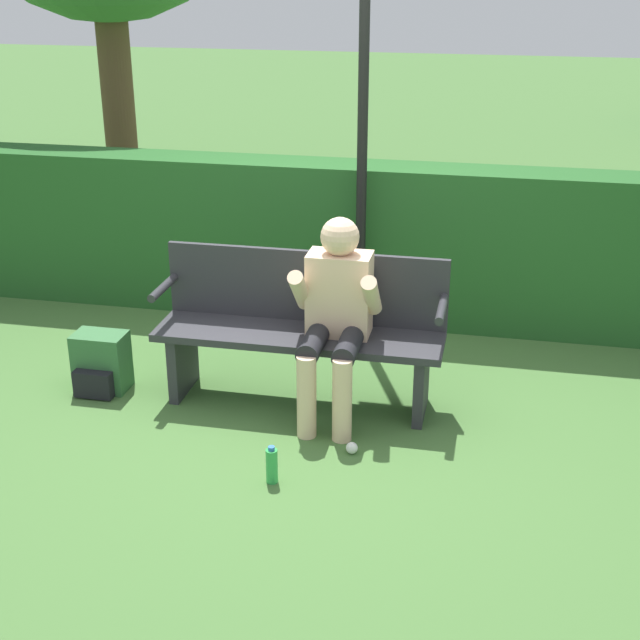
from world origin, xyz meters
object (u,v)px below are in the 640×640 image
(backpack, at_px, (101,364))
(person_seated, at_px, (336,310))
(signpost, at_px, (363,116))
(park_bench, at_px, (301,327))
(water_bottle, at_px, (272,465))

(backpack, bearing_deg, person_seated, 0.77)
(signpost, bearing_deg, person_seated, -87.25)
(signpost, bearing_deg, backpack, -139.55)
(person_seated, relative_size, backpack, 3.15)
(backpack, distance_m, signpost, 2.32)
(backpack, bearing_deg, park_bench, 6.90)
(water_bottle, bearing_deg, person_seated, 78.22)
(park_bench, relative_size, person_seated, 1.47)
(person_seated, xyz_separation_m, signpost, (-0.06, 1.20, 0.89))
(backpack, height_order, water_bottle, backpack)
(water_bottle, bearing_deg, backpack, 148.35)
(person_seated, relative_size, water_bottle, 5.55)
(park_bench, relative_size, water_bottle, 8.17)
(person_seated, distance_m, water_bottle, 1.01)
(backpack, bearing_deg, signpost, 40.45)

